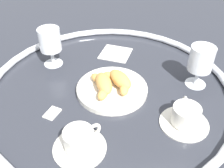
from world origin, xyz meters
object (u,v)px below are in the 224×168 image
juice_glass_right (50,41)px  croissant_large (119,80)px  pastry_plate (112,89)px  croissant_small (103,84)px  folded_napkin (116,53)px  sugar_packet (52,113)px  coffee_cup_far (185,117)px  juice_glass_left (201,60)px  coffee_cup_near (80,141)px

juice_glass_right → croissant_large: bearing=-132.4°
pastry_plate → croissant_small: bearing=100.7°
pastry_plate → folded_napkin: size_ratio=2.06×
pastry_plate → croissant_small: croissant_small is taller
juice_glass_right → sugar_packet: (-0.26, 0.00, -0.09)m
sugar_packet → folded_napkin: 0.38m
coffee_cup_far → juice_glass_left: juice_glass_left is taller
croissant_large → folded_napkin: (0.22, -0.03, -0.04)m
coffee_cup_near → sugar_packet: size_ratio=2.72×
pastry_plate → coffee_cup_near: 0.24m
juice_glass_right → sugar_packet: bearing=179.1°
pastry_plate → croissant_small: size_ratio=1.66×
croissant_large → coffee_cup_near: (-0.21, 0.14, -0.01)m
croissant_large → coffee_cup_far: 0.23m
coffee_cup_far → folded_napkin: bearing=16.7°
croissant_large → juice_glass_left: (-0.02, -0.25, 0.05)m
coffee_cup_far → juice_glass_right: size_ratio=0.97×
croissant_large → coffee_cup_near: croissant_large is taller
sugar_packet → coffee_cup_near: bearing=-117.8°
croissant_small → coffee_cup_near: size_ratio=1.01×
pastry_plate → croissant_small: (-0.01, 0.03, 0.03)m
folded_napkin → croissant_large: bearing=172.3°
coffee_cup_far → juice_glass_left: (0.16, -0.11, 0.07)m
juice_glass_right → coffee_cup_near: bearing=-170.7°
pastry_plate → croissant_large: 0.04m
croissant_large → croissant_small: (-0.01, 0.05, 0.00)m
croissant_small → coffee_cup_near: bearing=156.3°
juice_glass_left → juice_glass_right: bearing=66.1°
juice_glass_left → folded_napkin: 0.34m
croissant_large → coffee_cup_far: (-0.18, -0.15, -0.01)m
coffee_cup_far → sugar_packet: (0.10, 0.36, -0.02)m
pastry_plate → sugar_packet: size_ratio=4.54×
pastry_plate → sugar_packet: (-0.07, 0.19, -0.01)m
croissant_large → croissant_small: size_ratio=0.93×
croissant_small → folded_napkin: croissant_small is taller
coffee_cup_far → coffee_cup_near: bearing=96.7°
pastry_plate → juice_glass_right: (0.19, 0.18, 0.08)m
pastry_plate → folded_napkin: pastry_plate is taller
coffee_cup_far → sugar_packet: 0.38m
croissant_small → coffee_cup_far: 0.26m
coffee_cup_near → folded_napkin: size_ratio=1.24×
juice_glass_left → coffee_cup_far: bearing=146.7°
croissant_small → coffee_cup_far: bearing=-129.5°
croissant_large → juice_glass_left: 0.26m
croissant_large → croissant_small: same height
coffee_cup_near → juice_glass_right: 0.41m
croissant_large → folded_napkin: size_ratio=1.16×
juice_glass_left → sugar_packet: size_ratio=2.80×
pastry_plate → coffee_cup_far: coffee_cup_far is taller
coffee_cup_far → sugar_packet: bearing=74.0°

